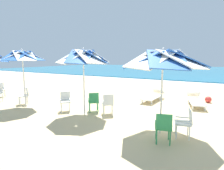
{
  "coord_description": "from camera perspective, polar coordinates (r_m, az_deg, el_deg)",
  "views": [
    {
      "loc": [
        1.27,
        -8.17,
        2.32
      ],
      "look_at": [
        -3.11,
        -0.46,
        1.0
      ],
      "focal_mm": 28.63,
      "sensor_mm": 36.0,
      "label": 1
    }
  ],
  "objects": [
    {
      "name": "plastic_chair_2",
      "position": [
        7.45,
        -1.29,
        -5.7
      ],
      "size": [
        0.63,
        0.63,
        0.87
      ],
      "color": "white",
      "rests_on": "ground"
    },
    {
      "name": "sea",
      "position": [
        37.36,
        27.68,
        4.02
      ],
      "size": [
        80.0,
        36.0,
        0.1
      ],
      "primitive_type": "cube",
      "color": "teal",
      "rests_on": "ground"
    },
    {
      "name": "beach_umbrella_2",
      "position": [
        9.39,
        -26.72,
        8.1
      ],
      "size": [
        2.07,
        2.07,
        2.76
      ],
      "color": "silver",
      "rests_on": "ground"
    },
    {
      "name": "ground_plane",
      "position": [
        8.59,
        20.16,
        -7.74
      ],
      "size": [
        80.0,
        80.0,
        0.0
      ],
      "primitive_type": "plane",
      "color": "#D3B784"
    },
    {
      "name": "plastic_chair_0",
      "position": [
        5.75,
        22.36,
        -10.69
      ],
      "size": [
        0.55,
        0.53,
        0.87
      ],
      "color": "white",
      "rests_on": "ground"
    },
    {
      "name": "plastic_chair_8",
      "position": [
        12.77,
        -32.02,
        -1.04
      ],
      "size": [
        0.59,
        0.57,
        0.87
      ],
      "color": "white",
      "rests_on": "ground"
    },
    {
      "name": "plastic_chair_3",
      "position": [
        8.22,
        -14.68,
        -4.63
      ],
      "size": [
        0.63,
        0.63,
        0.87
      ],
      "color": "white",
      "rests_on": "ground"
    },
    {
      "name": "plastic_chair_1",
      "position": [
        5.18,
        16.1,
        -12.47
      ],
      "size": [
        0.55,
        0.58,
        0.87
      ],
      "color": "#2D8C4C",
      "rests_on": "ground"
    },
    {
      "name": "beach_ball",
      "position": [
        10.78,
        28.37,
        -4.09
      ],
      "size": [
        0.33,
        0.33,
        0.33
      ],
      "primitive_type": "sphere",
      "color": "red",
      "rests_on": "ground"
    },
    {
      "name": "sun_lounger_0",
      "position": [
        9.78,
        25.24,
        -4.38
      ],
      "size": [
        1.1,
        2.23,
        0.62
      ],
      "color": "white",
      "rests_on": "ground"
    },
    {
      "name": "plastic_chair_5",
      "position": [
        10.13,
        -26.19,
        -2.79
      ],
      "size": [
        0.59,
        0.61,
        0.87
      ],
      "color": "white",
      "rests_on": "ground"
    },
    {
      "name": "beach_umbrella_1",
      "position": [
        7.32,
        -9.14,
        8.63
      ],
      "size": [
        2.17,
        2.17,
        2.75
      ],
      "color": "silver",
      "rests_on": "ground"
    },
    {
      "name": "beach_umbrella_0",
      "position": [
        5.59,
        15.95,
        7.74
      ],
      "size": [
        2.57,
        2.57,
        2.64
      ],
      "color": "silver",
      "rests_on": "ground"
    },
    {
      "name": "plastic_chair_4",
      "position": [
        7.84,
        -5.89,
        -5.02
      ],
      "size": [
        0.63,
        0.63,
        0.87
      ],
      "color": "#2D8C4C",
      "rests_on": "ground"
    },
    {
      "name": "surf_foam",
      "position": [
        19.15,
        25.58,
        0.69
      ],
      "size": [
        80.0,
        0.7,
        0.01
      ],
      "primitive_type": "cube",
      "color": "white",
      "rests_on": "ground"
    },
    {
      "name": "sun_lounger_1",
      "position": [
        10.12,
        12.94,
        -3.38
      ],
      "size": [
        0.78,
        2.19,
        0.62
      ],
      "color": "white",
      "rests_on": "ground"
    }
  ]
}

